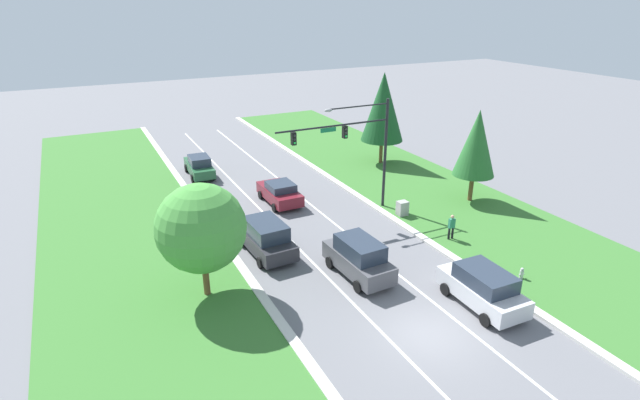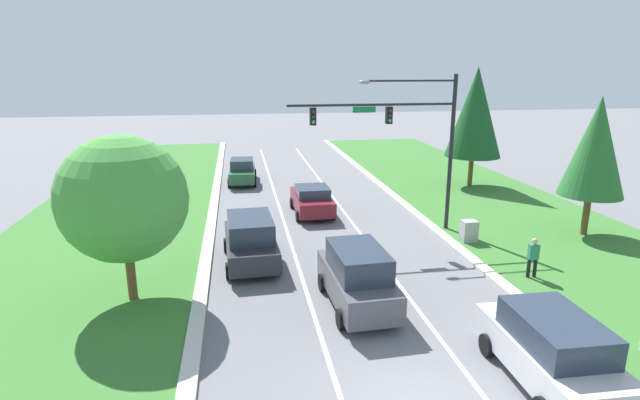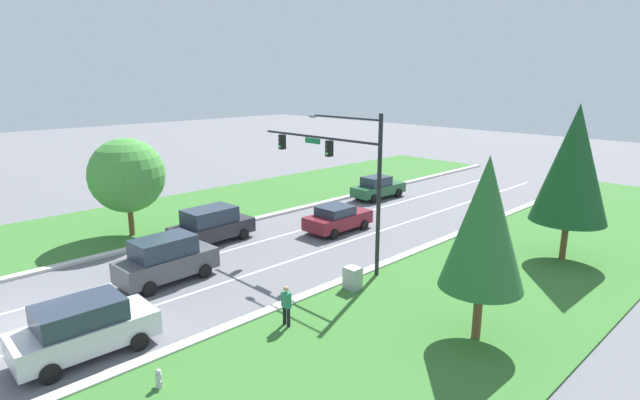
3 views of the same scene
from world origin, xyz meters
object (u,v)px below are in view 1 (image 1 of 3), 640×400
(charcoal_suv, at_px, (266,237))
(pedestrian, at_px, (451,226))
(forest_sedan, at_px, (199,166))
(oak_near_left_tree, at_px, (201,228))
(utility_cabinet, at_px, (402,209))
(silver_suv, at_px, (483,287))
(graphite_suv, at_px, (359,258))
(traffic_signal_mast, at_px, (356,140))
(burgundy_sedan, at_px, (280,193))
(conifer_far_right_tree, at_px, (383,107))
(fire_hydrant, at_px, (522,274))
(conifer_near_right_tree, at_px, (476,143))

(charcoal_suv, height_order, pedestrian, charcoal_suv)
(forest_sedan, height_order, oak_near_left_tree, oak_near_left_tree)
(utility_cabinet, bearing_deg, silver_suv, -104.95)
(graphite_suv, height_order, pedestrian, graphite_suv)
(silver_suv, height_order, pedestrian, silver_suv)
(oak_near_left_tree, bearing_deg, traffic_signal_mast, 25.52)
(charcoal_suv, xyz_separation_m, utility_cabinet, (10.27, 0.81, -0.49))
(silver_suv, relative_size, oak_near_left_tree, 0.79)
(burgundy_sedan, relative_size, oak_near_left_tree, 0.75)
(silver_suv, height_order, burgundy_sedan, silver_suv)
(conifer_far_right_tree, bearing_deg, fire_hydrant, -102.04)
(conifer_near_right_tree, bearing_deg, forest_sedan, 138.68)
(silver_suv, distance_m, burgundy_sedan, 16.95)
(pedestrian, bearing_deg, conifer_far_right_tree, -102.24)
(forest_sedan, height_order, utility_cabinet, forest_sedan)
(graphite_suv, distance_m, silver_suv, 6.45)
(traffic_signal_mast, height_order, silver_suv, traffic_signal_mast)
(silver_suv, xyz_separation_m, conifer_far_right_tree, (7.99, 21.21, 4.13))
(graphite_suv, xyz_separation_m, oak_near_left_tree, (-7.80, 1.80, 2.65))
(burgundy_sedan, relative_size, fire_hydrant, 6.34)
(charcoal_suv, xyz_separation_m, conifer_far_right_tree, (15.43, 11.43, 4.11))
(charcoal_suv, bearing_deg, burgundy_sedan, 59.09)
(charcoal_suv, bearing_deg, silver_suv, -55.19)
(utility_cabinet, bearing_deg, fire_hydrant, -85.20)
(charcoal_suv, height_order, utility_cabinet, charcoal_suv)
(pedestrian, bearing_deg, conifer_near_right_tree, -136.82)
(charcoal_suv, relative_size, forest_sedan, 1.03)
(forest_sedan, bearing_deg, silver_suv, -70.72)
(charcoal_suv, bearing_deg, conifer_near_right_tree, 0.35)
(fire_hydrant, xyz_separation_m, conifer_far_right_tree, (4.34, 20.36, 4.79))
(silver_suv, relative_size, burgundy_sedan, 1.05)
(forest_sedan, bearing_deg, oak_near_left_tree, -100.48)
(conifer_near_right_tree, bearing_deg, graphite_suv, -156.88)
(traffic_signal_mast, height_order, utility_cabinet, traffic_signal_mast)
(graphite_suv, distance_m, forest_sedan, 20.27)
(silver_suv, bearing_deg, pedestrian, 62.92)
(silver_suv, xyz_separation_m, utility_cabinet, (2.83, 10.59, -0.46))
(utility_cabinet, distance_m, fire_hydrant, 9.77)
(silver_suv, distance_m, utility_cabinet, 10.97)
(fire_hydrant, bearing_deg, utility_cabinet, 94.80)
(charcoal_suv, height_order, silver_suv, charcoal_suv)
(burgundy_sedan, height_order, oak_near_left_tree, oak_near_left_tree)
(forest_sedan, height_order, fire_hydrant, forest_sedan)
(fire_hydrant, height_order, conifer_near_right_tree, conifer_near_right_tree)
(silver_suv, bearing_deg, burgundy_sedan, 104.32)
(forest_sedan, xyz_separation_m, conifer_near_right_tree, (16.45, -14.46, 3.54))
(silver_suv, relative_size, conifer_far_right_tree, 0.57)
(charcoal_suv, distance_m, oak_near_left_tree, 5.83)
(traffic_signal_mast, distance_m, oak_near_left_tree, 13.30)
(pedestrian, bearing_deg, fire_hydrant, 97.76)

